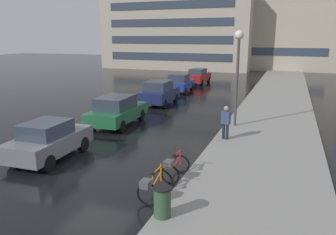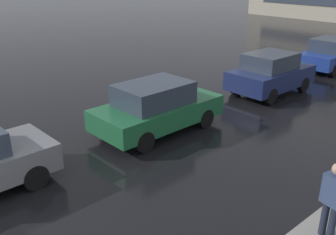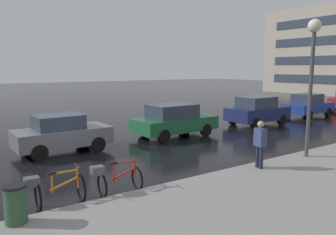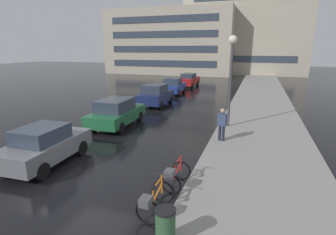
{
  "view_description": "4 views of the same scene",
  "coord_description": "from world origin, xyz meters",
  "px_view_note": "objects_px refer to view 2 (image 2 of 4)",
  "views": [
    {
      "loc": [
        6.8,
        -10.07,
        4.85
      ],
      "look_at": [
        1.76,
        3.37,
        1.3
      ],
      "focal_mm": 35.0,
      "sensor_mm": 36.0,
      "label": 1
    },
    {
      "loc": [
        6.57,
        -1.41,
        4.98
      ],
      "look_at": [
        -1.02,
        5.18,
        0.96
      ],
      "focal_mm": 40.0,
      "sensor_mm": 36.0,
      "label": 2
    },
    {
      "loc": [
        11.2,
        -3.69,
        3.45
      ],
      "look_at": [
        0.93,
        3.23,
        1.57
      ],
      "focal_mm": 35.0,
      "sensor_mm": 36.0,
      "label": 3
    },
    {
      "loc": [
        5.6,
        -7.54,
        4.48
      ],
      "look_at": [
        1.9,
        3.25,
        1.48
      ],
      "focal_mm": 28.0,
      "sensor_mm": 36.0,
      "label": 4
    }
  ],
  "objects_px": {
    "car_green": "(157,107)",
    "pedestrian": "(332,200)",
    "car_navy": "(270,73)",
    "car_blue": "(330,54)"
  },
  "relations": [
    {
      "from": "car_navy",
      "to": "pedestrian",
      "type": "xyz_separation_m",
      "value": [
        6.28,
        -7.12,
        0.11
      ]
    },
    {
      "from": "car_green",
      "to": "pedestrian",
      "type": "bearing_deg",
      "value": -8.55
    },
    {
      "from": "car_blue",
      "to": "pedestrian",
      "type": "xyz_separation_m",
      "value": [
        6.63,
        -12.87,
        0.18
      ]
    },
    {
      "from": "car_blue",
      "to": "car_navy",
      "type": "bearing_deg",
      "value": -86.53
    },
    {
      "from": "car_green",
      "to": "car_navy",
      "type": "bearing_deg",
      "value": 89.68
    },
    {
      "from": "pedestrian",
      "to": "car_navy",
      "type": "bearing_deg",
      "value": 131.41
    },
    {
      "from": "pedestrian",
      "to": "car_green",
      "type": "bearing_deg",
      "value": 171.45
    },
    {
      "from": "car_green",
      "to": "pedestrian",
      "type": "xyz_separation_m",
      "value": [
        6.31,
        -0.95,
        0.15
      ]
    },
    {
      "from": "car_navy",
      "to": "car_blue",
      "type": "bearing_deg",
      "value": 93.47
    },
    {
      "from": "car_navy",
      "to": "pedestrian",
      "type": "height_order",
      "value": "same"
    }
  ]
}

